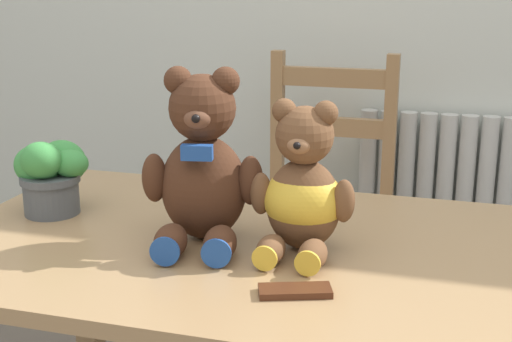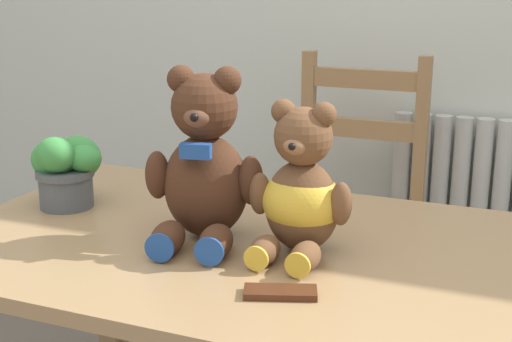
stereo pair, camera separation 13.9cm
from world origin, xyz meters
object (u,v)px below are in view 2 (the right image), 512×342
(wooden_chair_behind, at_px, (349,224))
(potted_plant, at_px, (66,168))
(teddy_bear_left, at_px, (204,167))
(teddy_bear_right, at_px, (301,193))
(chocolate_bar, at_px, (280,292))

(wooden_chair_behind, bearing_deg, potted_plant, 58.58)
(teddy_bear_left, relative_size, potted_plant, 2.06)
(teddy_bear_left, xyz_separation_m, teddy_bear_right, (0.20, 0.01, -0.03))
(teddy_bear_left, bearing_deg, teddy_bear_right, 170.51)
(wooden_chair_behind, height_order, chocolate_bar, wooden_chair_behind)
(teddy_bear_left, relative_size, teddy_bear_right, 1.18)
(teddy_bear_right, height_order, potted_plant, teddy_bear_right)
(wooden_chair_behind, xyz_separation_m, potted_plant, (-0.47, -0.77, 0.33))
(potted_plant, bearing_deg, wooden_chair_behind, 58.58)
(teddy_bear_right, distance_m, chocolate_bar, 0.23)
(teddy_bear_right, bearing_deg, teddy_bear_left, 1.91)
(wooden_chair_behind, height_order, teddy_bear_right, teddy_bear_right)
(wooden_chair_behind, height_order, potted_plant, wooden_chair_behind)
(teddy_bear_left, bearing_deg, potted_plant, -20.30)
(wooden_chair_behind, relative_size, teddy_bear_left, 2.85)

